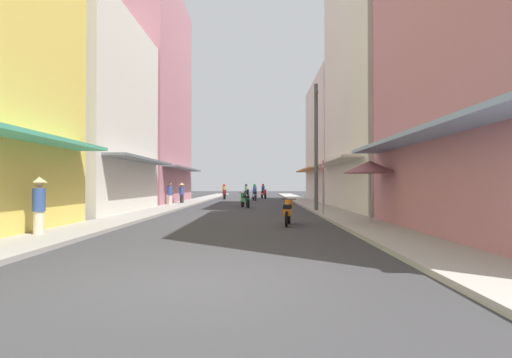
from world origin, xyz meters
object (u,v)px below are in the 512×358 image
Objects in this scene: motorbike_orange at (288,212)px; pedestrian_foreground at (170,194)px; street_sign_no_entry at (323,180)px; pedestrian_midway at (39,204)px; motorbike_maroon at (224,192)px; utility_pole at (316,147)px; motorbike_red at (264,192)px; motorbike_green at (245,200)px; motorbike_silver at (254,193)px; motorbike_black at (247,191)px; pedestrian_crossing at (182,192)px; vendor_umbrella at (370,167)px.

motorbike_orange is 1.08× the size of pedestrian_foreground.
street_sign_no_entry reaches higher than pedestrian_foreground.
motorbike_maroon is at bearing 85.07° from pedestrian_midway.
motorbike_red is at bearing 97.47° from utility_pole.
motorbike_maroon is at bearing 100.41° from motorbike_green.
utility_pole is 2.63× the size of street_sign_no_entry.
motorbike_silver is 4.57m from motorbike_maroon.
street_sign_no_entry reaches higher than motorbike_maroon.
motorbike_orange is 7.67m from utility_pole.
motorbike_red is at bearing -68.10° from motorbike_black.
motorbike_silver is 5.12m from motorbike_red.
pedestrian_foreground is at bearing -100.03° from pedestrian_crossing.
motorbike_red is 0.25× the size of utility_pole.
motorbike_maroon is 0.68× the size of street_sign_no_entry.
vendor_umbrella is (4.57, -22.32, 1.45)m from motorbike_silver.
motorbike_orange is 1.02× the size of motorbike_red.
motorbike_silver reaches higher than motorbike_green.
motorbike_black is 0.66× the size of street_sign_no_entry.
street_sign_no_entry is at bearing -51.59° from pedestrian_crossing.
utility_pole is (3.58, -15.44, 2.86)m from motorbike_silver.
motorbike_silver is 1.03× the size of motorbike_black.
pedestrian_midway is at bearing -131.66° from utility_pole.
vendor_umbrella is at bearing -82.36° from motorbike_red.
motorbike_green is at bearing 133.77° from utility_pole.
pedestrian_crossing is (-4.92, 4.01, 0.42)m from motorbike_green.
motorbike_red is at bearing 91.43° from motorbike_orange.
motorbike_maroon is 6.93m from motorbike_black.
vendor_umbrella is (5.65, -32.27, 1.45)m from motorbike_black.
motorbike_green is 21.19m from motorbike_black.
pedestrian_midway reaches higher than motorbike_black.
motorbike_silver is 9.01m from pedestrian_crossing.
pedestrian_foreground is at bearing -101.67° from motorbike_maroon.
motorbike_red is at bearing 97.64° from vendor_umbrella.
motorbike_silver is 22.83m from vendor_umbrella.
motorbike_orange is 1.03× the size of motorbike_black.
motorbike_maroon is (-3.13, 3.34, 0.00)m from motorbike_silver.
utility_pole is at bearing 48.34° from pedestrian_midway.
utility_pole reaches higher than motorbike_green.
pedestrian_foreground reaches higher than motorbike_silver.
motorbike_black is 17.71m from pedestrian_crossing.
street_sign_no_entry is at bearing 39.10° from pedestrian_midway.
street_sign_no_entry is at bearing -80.86° from motorbike_black.
motorbike_maroon is at bearing 106.92° from street_sign_no_entry.
motorbike_black is at bearing 100.40° from utility_pole.
motorbike_silver is 10.01m from motorbike_black.
motorbike_silver is (0.45, 11.23, 0.20)m from motorbike_green.
motorbike_red is 0.67× the size of street_sign_no_entry.
street_sign_no_entry is at bearing 105.48° from vendor_umbrella.
pedestrian_foreground is at bearing 160.97° from motorbike_green.
motorbike_maroon is 1.09× the size of pedestrian_crossing.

